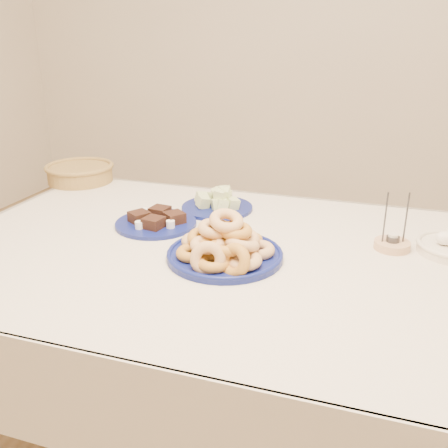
{
  "coord_description": "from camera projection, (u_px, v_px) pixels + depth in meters",
  "views": [
    {
      "loc": [
        0.39,
        -1.25,
        1.34
      ],
      "look_at": [
        0.0,
        -0.05,
        0.85
      ],
      "focal_mm": 40.0,
      "sensor_mm": 36.0,
      "label": 1
    }
  ],
  "objects": [
    {
      "name": "melon_plate",
      "position": [
        218.0,
        203.0,
        1.75
      ],
      "size": [
        0.32,
        0.32,
        0.09
      ],
      "rotation": [
        0.0,
        0.0,
        0.35
      ],
      "color": "navy",
      "rests_on": "dining_table"
    },
    {
      "name": "dining_table",
      "position": [
        229.0,
        283.0,
        1.47
      ],
      "size": [
        1.71,
        1.11,
        0.75
      ],
      "color": "brown",
      "rests_on": "ground"
    },
    {
      "name": "candle_holder",
      "position": [
        392.0,
        244.0,
        1.44
      ],
      "size": [
        0.13,
        0.13,
        0.17
      ],
      "rotation": [
        0.0,
        0.0,
        0.29
      ],
      "color": "tan",
      "rests_on": "dining_table"
    },
    {
      "name": "wicker_basket",
      "position": [
        80.0,
        172.0,
        2.07
      ],
      "size": [
        0.35,
        0.35,
        0.07
      ],
      "rotation": [
        0.0,
        0.0,
        -0.28
      ],
      "color": "olive",
      "rests_on": "dining_table"
    },
    {
      "name": "brownie_plate",
      "position": [
        156.0,
        221.0,
        1.61
      ],
      "size": [
        0.33,
        0.33,
        0.05
      ],
      "rotation": [
        0.0,
        0.0,
        -0.32
      ],
      "color": "navy",
      "rests_on": "dining_table"
    },
    {
      "name": "donut_platter",
      "position": [
        225.0,
        247.0,
        1.36
      ],
      "size": [
        0.34,
        0.34,
        0.15
      ],
      "rotation": [
        0.0,
        0.0,
        0.05
      ],
      "color": "navy",
      "rests_on": "dining_table"
    }
  ]
}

